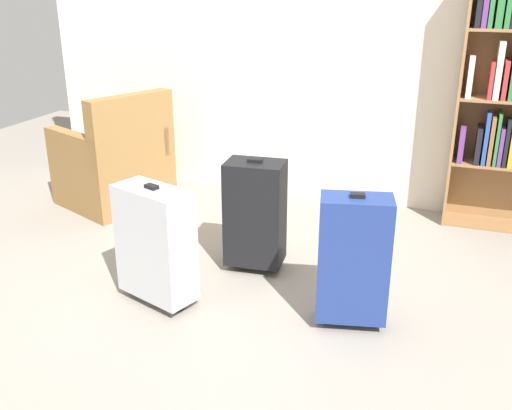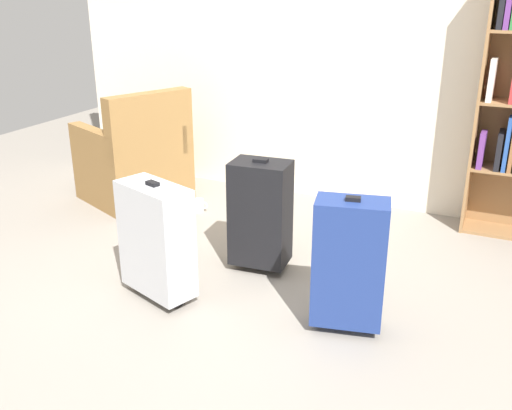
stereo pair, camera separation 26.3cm
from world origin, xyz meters
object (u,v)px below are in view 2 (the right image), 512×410
armchair (136,162)px  suitcase_navy_blue (349,263)px  mug (199,205)px  suitcase_black (260,213)px  suitcase_silver (156,239)px

armchair → suitcase_navy_blue: armchair is taller
mug → suitcase_navy_blue: size_ratio=0.17×
armchair → suitcase_black: size_ratio=1.31×
suitcase_silver → suitcase_black: size_ratio=0.97×
suitcase_black → armchair: bearing=154.0°
suitcase_navy_blue → suitcase_silver: size_ratio=1.05×
armchair → suitcase_navy_blue: 2.35m
armchair → suitcase_silver: (1.03, -1.24, 0.04)m
suitcase_silver → suitcase_black: suitcase_black is taller
suitcase_silver → suitcase_black: 0.67m
armchair → suitcase_silver: 1.61m
suitcase_navy_blue → suitcase_silver: 1.05m
mug → suitcase_silver: (0.45, -1.22, 0.31)m
armchair → suitcase_silver: size_ratio=1.34×
suitcase_navy_blue → suitcase_silver: (-1.04, -0.13, -0.02)m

